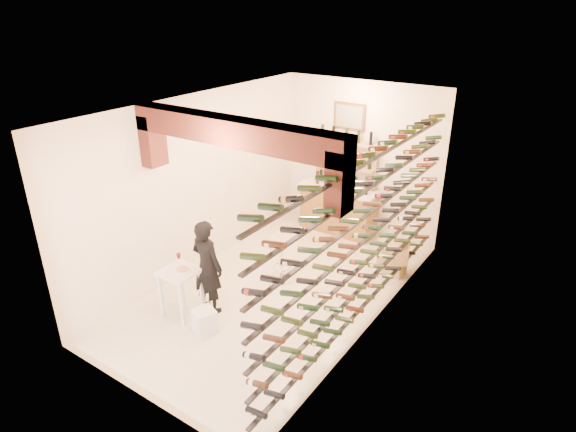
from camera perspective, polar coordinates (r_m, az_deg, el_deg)
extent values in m
plane|color=silver|center=(8.56, -1.14, -8.65)|extent=(6.00, 6.00, 0.00)
cube|color=white|center=(10.26, 8.56, 6.67)|extent=(3.50, 0.02, 3.20)
cube|color=white|center=(5.91, -18.47, -8.25)|extent=(3.50, 0.02, 3.20)
cube|color=white|center=(8.87, -10.52, 3.71)|extent=(0.02, 6.00, 3.20)
cube|color=white|center=(7.03, 10.49, -1.88)|extent=(0.02, 6.00, 3.20)
cube|color=#A4673A|center=(7.34, -1.35, 12.84)|extent=(3.50, 6.00, 0.02)
cube|color=brown|center=(6.61, -6.43, 9.82)|extent=(3.50, 0.35, 0.36)
cube|color=brown|center=(7.83, -15.58, 8.56)|extent=(0.24, 0.35, 0.80)
cube|color=brown|center=(5.84, 6.11, 4.07)|extent=(0.24, 0.35, 0.80)
cube|color=black|center=(7.77, 8.64, -10.58)|extent=(0.06, 5.70, 0.03)
cube|color=black|center=(7.55, 8.83, -8.08)|extent=(0.06, 5.70, 0.03)
cube|color=black|center=(7.34, 9.03, -5.44)|extent=(0.06, 5.70, 0.03)
cube|color=black|center=(7.16, 9.24, -2.65)|extent=(0.06, 5.70, 0.03)
cube|color=black|center=(6.99, 9.45, 0.27)|extent=(0.06, 5.70, 0.03)
cube|color=black|center=(6.84, 9.68, 3.34)|extent=(0.06, 5.70, 0.03)
cube|color=black|center=(6.71, 9.92, 6.53)|extent=(0.06, 5.70, 0.03)
cube|color=olive|center=(10.48, 5.87, 0.65)|extent=(1.60, 0.55, 0.96)
cube|color=white|center=(10.29, 5.98, 3.23)|extent=(1.70, 0.62, 0.05)
cube|color=tan|center=(10.51, 6.69, 3.74)|extent=(1.40, 0.10, 2.00)
cube|color=tan|center=(10.63, 6.30, 0.81)|extent=(1.40, 0.28, 0.04)
cube|color=tan|center=(10.44, 6.42, 3.33)|extent=(1.40, 0.28, 0.04)
cube|color=tan|center=(10.27, 6.55, 5.93)|extent=(1.40, 0.28, 0.04)
cube|color=tan|center=(10.13, 6.69, 8.62)|extent=(1.40, 0.28, 0.04)
cube|color=brown|center=(10.14, 7.23, 11.52)|extent=(0.70, 0.04, 0.55)
cube|color=#99998C|center=(10.12, 7.16, 11.50)|extent=(0.60, 0.01, 0.45)
cube|color=white|center=(7.76, -12.63, -6.40)|extent=(0.56, 0.56, 0.05)
cube|color=white|center=(7.98, -14.65, -9.06)|extent=(0.05, 0.05, 0.75)
cube|color=white|center=(7.70, -12.33, -10.13)|extent=(0.05, 0.05, 0.75)
cube|color=white|center=(8.23, -12.41, -7.70)|extent=(0.05, 0.05, 0.75)
cube|color=white|center=(7.96, -10.09, -8.68)|extent=(0.05, 0.05, 0.75)
cylinder|color=white|center=(7.72, -12.27, -6.23)|extent=(0.25, 0.25, 0.02)
cylinder|color=#BF7266|center=(7.71, -12.28, -6.11)|extent=(0.19, 0.19, 0.02)
cube|color=white|center=(7.79, -14.31, -6.13)|extent=(0.16, 0.16, 0.02)
cylinder|color=white|center=(7.94, -12.63, -5.41)|extent=(0.07, 0.07, 0.00)
cylinder|color=white|center=(7.91, -12.67, -5.09)|extent=(0.01, 0.01, 0.10)
cone|color=#55070D|center=(7.88, -12.71, -4.61)|extent=(0.08, 0.08, 0.08)
cube|color=white|center=(7.60, -9.77, -12.07)|extent=(0.40, 0.40, 0.39)
imported|color=black|center=(7.77, -9.46, -5.89)|extent=(0.59, 0.40, 1.58)
cylinder|color=silver|center=(8.87, -0.76, -7.27)|extent=(0.44, 0.44, 0.03)
cylinder|color=silver|center=(8.67, -0.77, -5.09)|extent=(0.09, 0.09, 0.76)
cylinder|color=silver|center=(8.48, -0.79, -2.71)|extent=(0.41, 0.41, 0.08)
torus|color=silver|center=(8.75, -0.76, -6.02)|extent=(0.33, 0.33, 0.03)
cube|color=tan|center=(9.17, 12.06, -5.80)|extent=(0.49, 0.35, 0.28)
cube|color=tan|center=(9.03, 12.23, -4.15)|extent=(0.65, 0.54, 0.32)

